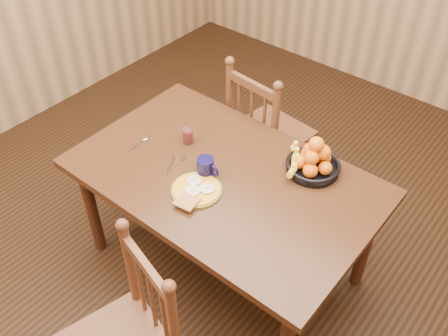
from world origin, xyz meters
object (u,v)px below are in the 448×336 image
Objects in this scene: coffee_mug at (206,167)px; fruit_bowl at (312,161)px; chair_far at (266,133)px; breakfast_plate at (196,190)px; dining_table at (224,187)px.

fruit_bowl reaches higher than coffee_mug.
fruit_bowl is (0.55, -0.38, 0.32)m from chair_far.
chair_far is 7.69× the size of coffee_mug.
breakfast_plate is at bearing 107.78° from chair_far.
chair_far is 0.94m from breakfast_plate.
chair_far is at bearing 101.62° from breakfast_plate.
chair_far reaches higher than dining_table.
fruit_bowl is at bearing 54.31° from breakfast_plate.
dining_table is 5.44× the size of breakfast_plate.
coffee_mug is at bearing -137.58° from fruit_bowl.
coffee_mug reaches higher than dining_table.
coffee_mug is (-0.05, 0.13, 0.04)m from breakfast_plate.
breakfast_plate is at bearing -125.69° from fruit_bowl.
breakfast_plate is at bearing -71.00° from coffee_mug.
chair_far is at bearing 106.94° from dining_table.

